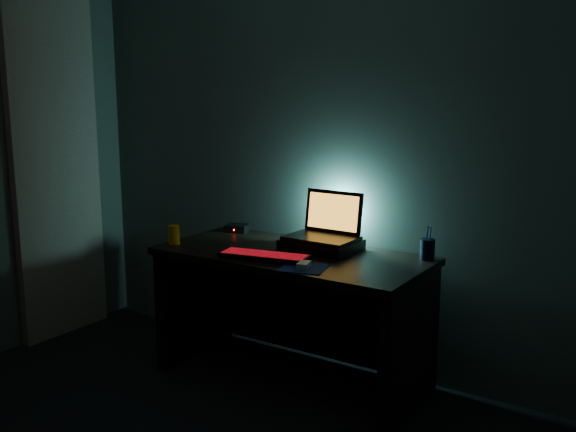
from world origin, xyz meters
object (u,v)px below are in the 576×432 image
object	(u,v)px
laptop	(326,227)
juice_glass	(174,235)
router	(237,228)
pen_cup	(427,249)
keyboard	(264,256)
mouse	(304,265)

from	to	relation	value
laptop	juice_glass	distance (m)	0.88
router	pen_cup	bearing A→B (deg)	-17.00
laptop	router	bearing A→B (deg)	175.06
keyboard	juice_glass	xyz separation A→B (m)	(-0.64, -0.01, 0.04)
mouse	juice_glass	bearing A→B (deg)	163.47
laptop	keyboard	distance (m)	0.43
pen_cup	router	world-z (taller)	pen_cup
laptop	mouse	size ratio (longest dim) A/B	4.24
laptop	mouse	distance (m)	0.45
laptop	keyboard	world-z (taller)	laptop
juice_glass	mouse	bearing A→B (deg)	-2.37
mouse	keyboard	bearing A→B (deg)	156.46
pen_cup	juice_glass	world-z (taller)	pen_cup
pen_cup	juice_glass	xyz separation A→B (m)	(-1.36, -0.46, -0.00)
keyboard	router	distance (m)	0.70
keyboard	juice_glass	world-z (taller)	juice_glass
juice_glass	laptop	bearing A→B (deg)	26.16
mouse	pen_cup	bearing A→B (deg)	33.63
juice_glass	router	distance (m)	0.48
laptop	mouse	xyz separation A→B (m)	(0.12, -0.43, -0.10)
mouse	router	distance (m)	0.95
laptop	juice_glass	size ratio (longest dim) A/B	3.54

